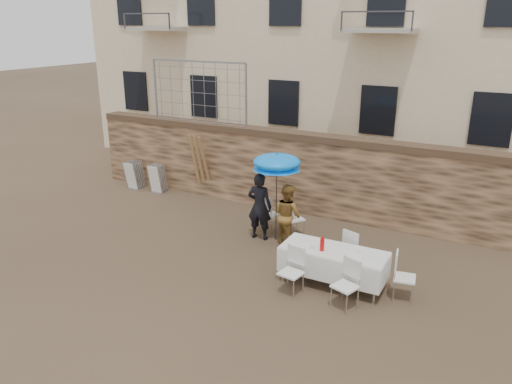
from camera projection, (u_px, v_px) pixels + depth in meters
The scene contains 17 objects.
ground at pixel (188, 285), 10.19m from camera, with size 80.00×80.00×0.00m, color brown.
stone_wall at pixel (290, 171), 14.02m from camera, with size 13.00×0.50×2.20m, color brown.
chain_link_fence at pixel (199, 93), 14.70m from camera, with size 3.20×0.06×1.80m, color gray, non-canonical shape.
man_suit at pixel (260, 206), 12.11m from camera, with size 0.61×0.40×1.68m, color black.
woman_dress at pixel (288, 215), 11.81m from camera, with size 0.73×0.57×1.51m, color #C0883A.
umbrella at pixel (277, 165), 11.67m from camera, with size 1.17×1.17×2.03m.
couple_chair_left at pixel (269, 213), 12.69m from camera, with size 0.48×0.48×0.96m, color white, non-canonical shape.
couple_chair_right at pixel (295, 218), 12.38m from camera, with size 0.48×0.48×0.96m, color white, non-canonical shape.
banquet_table at pixel (334, 252), 9.98m from camera, with size 2.10×0.85×0.78m.
soda_bottle at pixel (322, 245), 9.88m from camera, with size 0.09×0.09×0.26m, color red.
table_chair_front_left at pixel (291, 272), 9.70m from camera, with size 0.48×0.48×0.96m, color white, non-canonical shape.
table_chair_front_right at pixel (345, 285), 9.21m from camera, with size 0.48×0.48×0.96m, color white, non-canonical shape.
table_chair_back at pixel (355, 250), 10.64m from camera, with size 0.48×0.48×0.96m, color white, non-canonical shape.
table_chair_side at pixel (405, 277), 9.52m from camera, with size 0.48×0.48×0.96m, color white, non-canonical shape.
chair_stack_left at pixel (139, 173), 16.11m from camera, with size 0.46×0.55×0.92m, color white, non-canonical shape.
chair_stack_right at pixel (161, 177), 15.71m from camera, with size 0.46×0.47×0.92m, color white, non-canonical shape.
wood_planks at pixel (204, 166), 14.89m from camera, with size 0.70×0.20×2.00m, color #A37749, non-canonical shape.
Camera 1 is at (5.45, -7.33, 5.10)m, focal length 35.00 mm.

